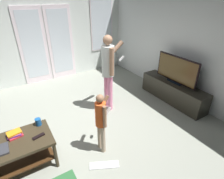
% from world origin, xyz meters
% --- Properties ---
extents(ground_plane, '(5.66, 5.51, 0.02)m').
position_xyz_m(ground_plane, '(0.00, 0.00, -0.01)').
color(ground_plane, gray).
extents(wall_back_with_doors, '(5.66, 0.09, 2.56)m').
position_xyz_m(wall_back_with_doors, '(0.11, 2.72, 1.25)').
color(wall_back_with_doors, silver).
rests_on(wall_back_with_doors, ground_plane).
extents(wall_right_plain, '(0.06, 5.51, 2.53)m').
position_xyz_m(wall_right_plain, '(2.80, 0.00, 1.26)').
color(wall_right_plain, silver).
rests_on(wall_right_plain, ground_plane).
extents(coffee_table, '(1.08, 0.61, 0.49)m').
position_xyz_m(coffee_table, '(-0.92, -0.26, 0.35)').
color(coffee_table, '#372D1D').
rests_on(coffee_table, ground_plane).
extents(tv_stand, '(0.41, 1.68, 0.47)m').
position_xyz_m(tv_stand, '(2.51, -0.10, 0.24)').
color(tv_stand, '#2B2920').
rests_on(tv_stand, ground_plane).
extents(flat_screen_tv, '(0.08, 1.07, 0.62)m').
position_xyz_m(flat_screen_tv, '(2.51, -0.10, 0.79)').
color(flat_screen_tv, black).
rests_on(flat_screen_tv, tv_stand).
extents(person_adult, '(0.62, 0.44, 1.61)m').
position_xyz_m(person_adult, '(1.06, 0.44, 0.97)').
color(person_adult, pink).
rests_on(person_adult, ground_plane).
extents(person_child, '(0.33, 0.29, 1.04)m').
position_xyz_m(person_child, '(0.32, -0.58, 0.62)').
color(person_child, tan).
rests_on(person_child, ground_plane).
extents(loose_keyboard, '(0.45, 0.31, 0.02)m').
position_xyz_m(loose_keyboard, '(0.19, -0.89, 0.01)').
color(loose_keyboard, white).
rests_on(loose_keyboard, ground_plane).
extents(cup_near_edge, '(0.09, 0.09, 0.11)m').
position_xyz_m(cup_near_edge, '(-0.49, -0.04, 0.54)').
color(cup_near_edge, '#195398').
rests_on(cup_near_edge, coffee_table).
extents(tv_remote_black, '(0.18, 0.09, 0.02)m').
position_xyz_m(tv_remote_black, '(-0.55, -0.32, 0.50)').
color(tv_remote_black, black).
rests_on(tv_remote_black, coffee_table).
extents(book_stack, '(0.21, 0.18, 0.07)m').
position_xyz_m(book_stack, '(-0.84, -0.12, 0.52)').
color(book_stack, red).
rests_on(book_stack, coffee_table).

